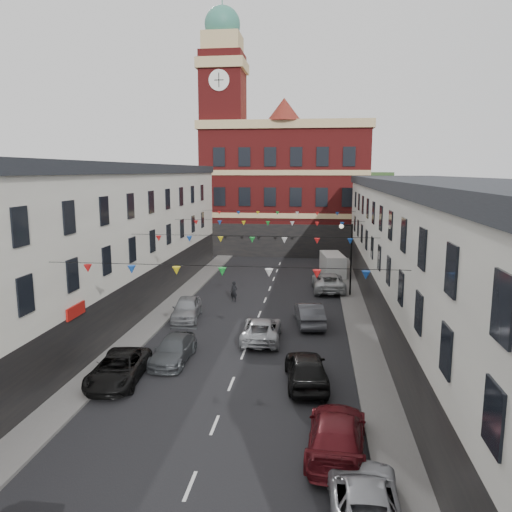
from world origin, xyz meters
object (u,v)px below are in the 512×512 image
at_px(car_right_d, 306,369).
at_px(moving_car, 262,329).
at_px(car_right_f, 328,282).
at_px(car_right_b, 364,499).
at_px(car_left_d, 173,350).
at_px(car_right_e, 309,314).
at_px(car_left_e, 187,308).
at_px(car_left_c, 119,368).
at_px(pedestrian, 234,292).
at_px(white_van, 332,265).
at_px(car_right_c, 337,434).
at_px(street_lamp, 348,250).

height_order(car_right_d, moving_car, car_right_d).
distance_m(car_right_f, moving_car, 14.07).
bearing_deg(car_right_b, car_left_d, -51.46).
bearing_deg(car_right_e, car_left_e, -10.64).
bearing_deg(car_right_e, car_right_f, -106.15).
relative_size(car_left_c, car_right_e, 1.05).
distance_m(car_right_e, car_right_f, 10.07).
xyz_separation_m(car_right_b, pedestrian, (-7.90, 24.14, 0.17)).
distance_m(car_right_f, white_van, 6.42).
distance_m(car_left_c, white_van, 28.89).
height_order(car_right_c, moving_car, car_right_c).
height_order(car_right_e, moving_car, car_right_e).
xyz_separation_m(car_right_f, white_van, (0.54, 6.39, 0.30)).
bearing_deg(car_left_c, moving_car, 43.62).
bearing_deg(car_right_e, white_van, -104.81).
bearing_deg(white_van, car_right_f, -102.65).
xyz_separation_m(car_left_c, car_right_c, (10.32, -5.02, 0.06)).
relative_size(car_left_e, car_right_d, 0.94).
height_order(street_lamp, car_right_c, street_lamp).
xyz_separation_m(car_left_e, car_right_e, (8.51, -0.41, 0.01)).
distance_m(car_right_b, moving_car, 16.07).
bearing_deg(car_left_c, car_left_e, 82.78).
height_order(moving_car, pedestrian, pedestrian).
height_order(car_left_c, car_right_f, car_right_f).
distance_m(car_right_c, car_right_f, 25.29).
bearing_deg(car_left_e, white_van, 50.60).
relative_size(car_left_c, moving_car, 1.00).
bearing_deg(pedestrian, car_left_c, -81.06).
bearing_deg(car_left_d, car_left_e, 100.15).
bearing_deg(car_right_f, street_lamp, 125.38).
distance_m(car_left_e, car_right_d, 13.09).
bearing_deg(white_van, street_lamp, -91.22).
bearing_deg(car_right_c, car_right_b, 105.49).
xyz_separation_m(car_left_c, car_right_f, (10.56, 20.27, 0.10)).
relative_size(white_van, pedestrian, 3.02).
bearing_deg(car_right_e, car_left_d, 37.83).
height_order(car_left_e, moving_car, car_left_e).
distance_m(car_right_d, car_right_f, 19.56).
distance_m(car_right_b, car_right_c, 3.53).
xyz_separation_m(car_left_d, car_right_b, (9.10, -11.41, -0.01)).
xyz_separation_m(street_lamp, car_right_f, (-1.50, 1.87, -3.12)).
height_order(car_left_d, car_right_c, car_right_c).
bearing_deg(street_lamp, moving_car, -116.66).
bearing_deg(white_van, car_right_b, -97.94).
height_order(car_left_d, white_van, white_van).
distance_m(car_right_c, white_van, 31.70).
xyz_separation_m(car_right_b, car_right_e, (-1.90, 18.78, 0.13)).
bearing_deg(white_van, car_right_e, -104.75).
bearing_deg(car_left_e, car_right_e, -8.82).
height_order(car_left_d, car_right_b, car_left_d).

